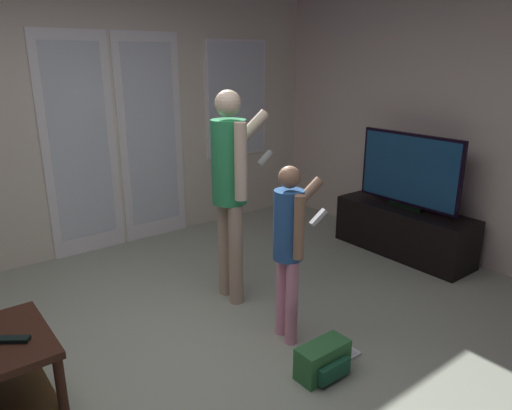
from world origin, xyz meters
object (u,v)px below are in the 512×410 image
object	(u,v)px
flat_screen_tv	(409,171)
backpack	(323,360)
tv_remote_black	(12,340)
tv_stand	(404,231)
loose_keyboard	(331,362)
person_child	(289,239)
person_adult	(231,179)

from	to	relation	value
flat_screen_tv	backpack	bearing A→B (deg)	-156.50
tv_remote_black	backpack	bearing A→B (deg)	12.37
tv_stand	backpack	size ratio (longest dim) A/B	3.97
loose_keyboard	flat_screen_tv	bearing A→B (deg)	23.61
tv_stand	person_child	distance (m)	1.97
person_adult	person_child	world-z (taller)	person_adult
backpack	tv_remote_black	xyz separation A→B (m)	(-1.53, 0.67, 0.41)
tv_stand	person_child	bearing A→B (deg)	-167.65
flat_screen_tv	person_adult	size ratio (longest dim) A/B	0.65
person_child	tv_remote_black	xyz separation A→B (m)	(-1.63, 0.23, -0.21)
flat_screen_tv	loose_keyboard	bearing A→B (deg)	-156.39
backpack	tv_remote_black	distance (m)	1.72
tv_stand	person_adult	bearing A→B (deg)	170.94
backpack	person_adult	bearing A→B (deg)	83.43
flat_screen_tv	loose_keyboard	size ratio (longest dim) A/B	2.39
flat_screen_tv	backpack	distance (m)	2.26
person_adult	flat_screen_tv	bearing A→B (deg)	-8.95
person_adult	tv_stand	bearing A→B (deg)	-9.06
person_adult	backpack	world-z (taller)	person_adult
person_adult	tv_remote_black	world-z (taller)	person_adult
person_child	tv_remote_black	size ratio (longest dim) A/B	7.13
person_adult	person_child	size ratio (longest dim) A/B	1.35
backpack	tv_remote_black	world-z (taller)	tv_remote_black
flat_screen_tv	person_child	bearing A→B (deg)	-167.53
tv_stand	loose_keyboard	size ratio (longest dim) A/B	3.06
flat_screen_tv	person_child	xyz separation A→B (m)	(-1.86, -0.41, -0.10)
loose_keyboard	tv_remote_black	distance (m)	1.84
loose_keyboard	tv_remote_black	bearing A→B (deg)	159.32
loose_keyboard	person_adult	bearing A→B (deg)	89.53
tv_stand	flat_screen_tv	bearing A→B (deg)	114.91
tv_stand	flat_screen_tv	size ratio (longest dim) A/B	1.28
flat_screen_tv	tv_remote_black	xyz separation A→B (m)	(-3.49, -0.18, -0.32)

